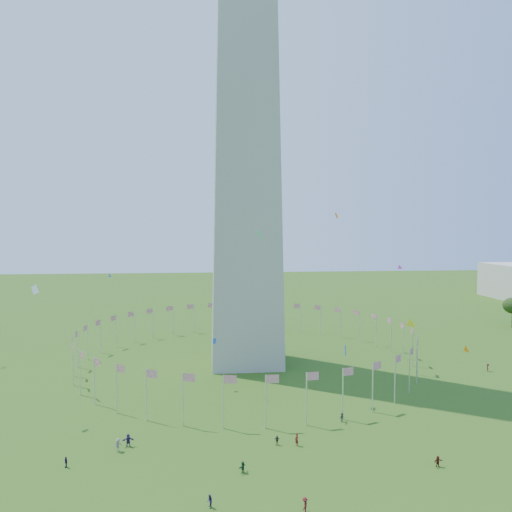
# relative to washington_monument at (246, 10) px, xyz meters

# --- Properties ---
(ground) EXTENTS (600.00, 600.00, 0.00)m
(ground) POSITION_rel_washington_monument_xyz_m (0.00, -50.00, -84.50)
(ground) COLOR #2B5012
(ground) RESTS_ON ground
(washington_monument) EXTENTS (16.80, 16.80, 169.00)m
(washington_monument) POSITION_rel_washington_monument_xyz_m (0.00, 0.00, 0.00)
(washington_monument) COLOR #B0AB9C
(washington_monument) RESTS_ON ground
(flag_ring) EXTENTS (80.24, 80.24, 9.00)m
(flag_ring) POSITION_rel_washington_monument_xyz_m (-0.00, 0.00, -80.00)
(flag_ring) COLOR silver
(flag_ring) RESTS_ON ground
(crowd) EXTENTS (85.15, 77.74, 1.96)m
(crowd) POSITION_rel_washington_monument_xyz_m (8.43, -50.16, -83.62)
(crowd) COLOR #1D2244
(crowd) RESTS_ON ground
(kites_aloft) EXTENTS (135.02, 75.62, 29.71)m
(kites_aloft) POSITION_rel_washington_monument_xyz_m (14.88, -26.08, -66.01)
(kites_aloft) COLOR yellow
(kites_aloft) RESTS_ON ground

